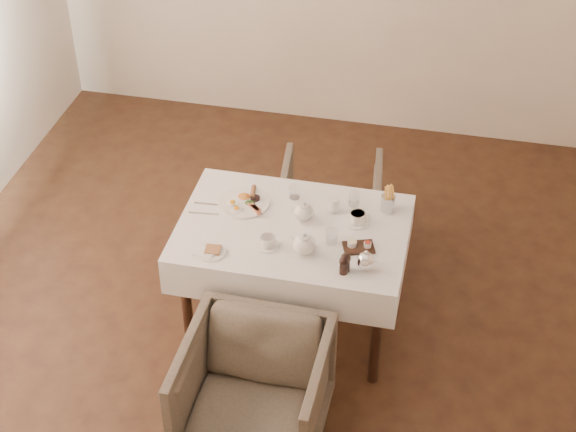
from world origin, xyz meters
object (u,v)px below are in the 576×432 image
Objects in this scene: armchair_near at (254,394)px; breakfast_plate at (244,202)px; table at (293,243)px; armchair_far at (331,207)px; teapot_centre at (304,211)px.

armchair_near is 1.15m from breakfast_plate.
table is 0.38m from breakfast_plate.
table reaches higher than armchair_near.
armchair_far is at bearing 87.69° from armchair_near.
teapot_centre is at bearing 58.77° from table.
table is 0.92m from armchair_near.
table is at bearing -9.02° from breakfast_plate.
armchair_far is (0.10, 1.68, -0.04)m from armchair_near.
breakfast_plate is at bearing 154.33° from table.
breakfast_plate is (-0.30, 1.02, 0.43)m from armchair_near.
table is 8.46× the size of teapot_centre.
teapot_centre is at bearing 87.22° from armchair_near.
teapot_centre reaches higher than breakfast_plate.
armchair_far is at bearing 101.79° from teapot_centre.
armchair_far is 0.90m from breakfast_plate.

